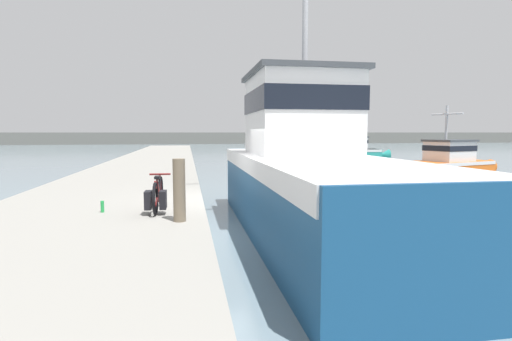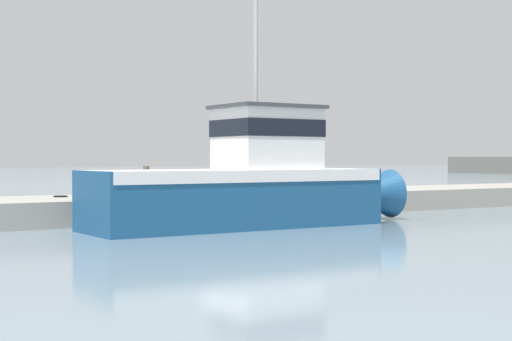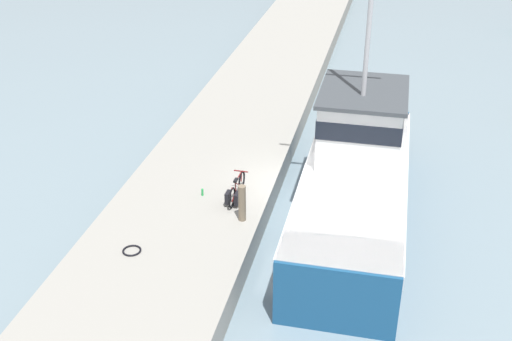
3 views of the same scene
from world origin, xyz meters
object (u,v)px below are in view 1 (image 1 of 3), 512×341
object	(u,v)px
boat_green_anchored	(354,152)
mooring_post	(179,190)
boat_blue_far	(351,145)
water_bottle_by_bike	(102,207)
boat_orange_near	(443,163)
bicycle_touring	(157,195)
fishing_boat_main	(305,171)

from	to	relation	value
boat_green_anchored	mooring_post	world-z (taller)	boat_green_anchored
boat_blue_far	water_bottle_by_bike	xyz separation A→B (m)	(-21.16, -37.29, 0.09)
boat_orange_near	mooring_post	distance (m)	18.39
boat_blue_far	boat_orange_near	size ratio (longest dim) A/B	0.75
bicycle_touring	water_bottle_by_bike	distance (m)	1.08
boat_blue_far	bicycle_touring	bearing A→B (deg)	78.83
bicycle_touring	boat_orange_near	bearing A→B (deg)	40.30
boat_green_anchored	boat_blue_far	distance (m)	15.14
fishing_boat_main	water_bottle_by_bike	distance (m)	4.72
water_bottle_by_bike	boat_orange_near	bearing A→B (deg)	36.36
fishing_boat_main	boat_blue_far	bearing A→B (deg)	65.34
boat_green_anchored	boat_orange_near	world-z (taller)	boat_orange_near
boat_orange_near	bicycle_touring	size ratio (longest dim) A/B	4.60
bicycle_touring	fishing_boat_main	bearing A→B (deg)	23.15
fishing_boat_main	mooring_post	distance (m)	3.81
boat_blue_far	boat_orange_near	xyz separation A→B (m)	(-5.96, -26.09, -0.12)
boat_orange_near	mooring_post	xyz separation A→B (m)	(-13.69, -12.25, 0.65)
mooring_post	fishing_boat_main	bearing A→B (deg)	37.93
mooring_post	boat_orange_near	bearing A→B (deg)	41.83
fishing_boat_main	boat_blue_far	xyz separation A→B (m)	(16.64, 36.01, -0.58)
boat_blue_far	boat_orange_near	world-z (taller)	boat_blue_far
boat_green_anchored	fishing_boat_main	bearing A→B (deg)	-20.40
boat_blue_far	water_bottle_by_bike	distance (m)	42.87
boat_green_anchored	boat_blue_far	world-z (taller)	boat_blue_far
water_bottle_by_bike	mooring_post	bearing A→B (deg)	-35.14
fishing_boat_main	boat_orange_near	bearing A→B (deg)	43.00
bicycle_touring	water_bottle_by_bike	size ratio (longest dim) A/B	7.44
fishing_boat_main	boat_green_anchored	world-z (taller)	fishing_boat_main
water_bottle_by_bike	bicycle_touring	bearing A→B (deg)	-3.98
fishing_boat_main	boat_orange_near	distance (m)	14.59
fishing_boat_main	boat_green_anchored	bearing A→B (deg)	63.92
fishing_boat_main	boat_green_anchored	distance (m)	24.55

